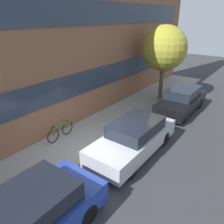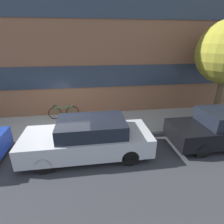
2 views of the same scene
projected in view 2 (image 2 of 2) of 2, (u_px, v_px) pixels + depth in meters
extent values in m
plane|color=#333338|center=(60.00, 141.00, 7.19)|extent=(56.00, 56.00, 0.00)
cube|color=gray|center=(64.00, 126.00, 8.35)|extent=(28.00, 2.59, 0.13)
cube|color=brown|center=(57.00, 17.00, 8.13)|extent=(28.00, 0.90, 9.71)
cube|color=#2D3847|center=(62.00, 78.00, 8.73)|extent=(25.76, 0.04, 1.10)
cube|color=#2D3847|center=(54.00, 3.00, 7.52)|extent=(25.76, 0.04, 1.10)
cube|color=#B2B5BA|center=(87.00, 141.00, 6.16)|extent=(4.42, 1.72, 0.67)
cube|color=black|center=(92.00, 126.00, 5.97)|extent=(2.30, 1.51, 0.48)
cylinder|color=black|center=(43.00, 165.00, 5.38)|extent=(0.58, 0.18, 0.58)
cylinder|color=black|center=(52.00, 139.00, 6.79)|extent=(0.58, 0.18, 0.58)
cylinder|color=black|center=(130.00, 157.00, 5.74)|extent=(0.58, 0.18, 0.58)
cylinder|color=black|center=(121.00, 134.00, 7.15)|extent=(0.58, 0.18, 0.58)
cube|color=black|center=(223.00, 131.00, 6.87)|extent=(4.24, 1.63, 0.67)
cylinder|color=black|center=(202.00, 150.00, 6.13)|extent=(0.57, 0.18, 0.57)
cylinder|color=black|center=(182.00, 131.00, 7.46)|extent=(0.57, 0.18, 0.57)
torus|color=black|center=(73.00, 112.00, 8.96)|extent=(0.64, 0.07, 0.64)
torus|color=black|center=(55.00, 113.00, 8.80)|extent=(0.64, 0.07, 0.64)
cylinder|color=#33723F|center=(63.00, 107.00, 8.77)|extent=(0.83, 0.10, 0.06)
cylinder|color=#33723F|center=(55.00, 110.00, 8.74)|extent=(0.06, 0.06, 0.36)
cylinder|color=#33723F|center=(72.00, 109.00, 8.89)|extent=(0.06, 0.06, 0.36)
ellipsoid|color=black|center=(55.00, 106.00, 8.66)|extent=(0.20, 0.09, 0.05)
cylinder|color=#33723F|center=(72.00, 105.00, 8.81)|extent=(0.07, 0.44, 0.05)
cylinder|color=brown|center=(218.00, 96.00, 8.32)|extent=(0.26, 0.26, 2.50)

